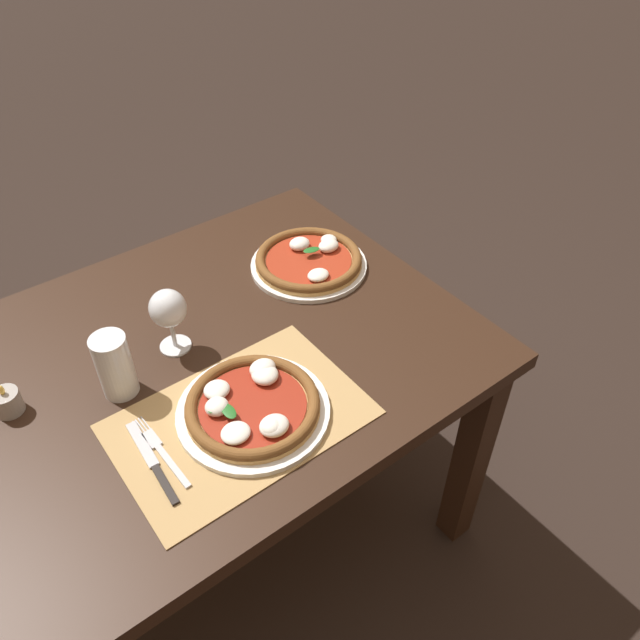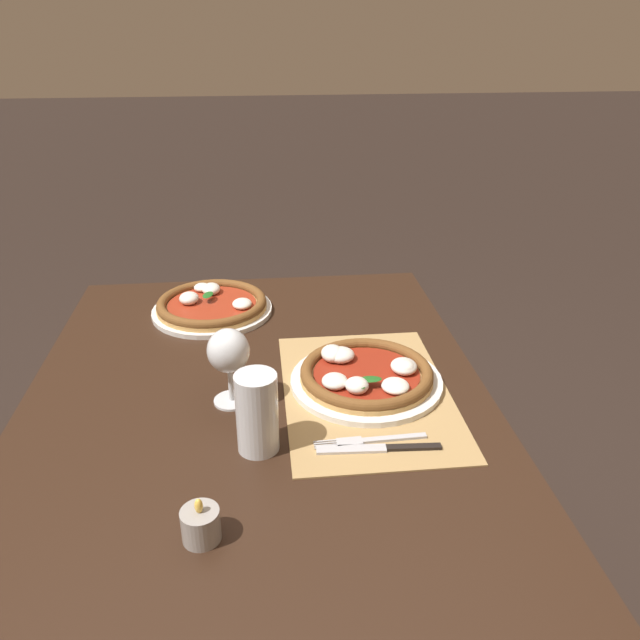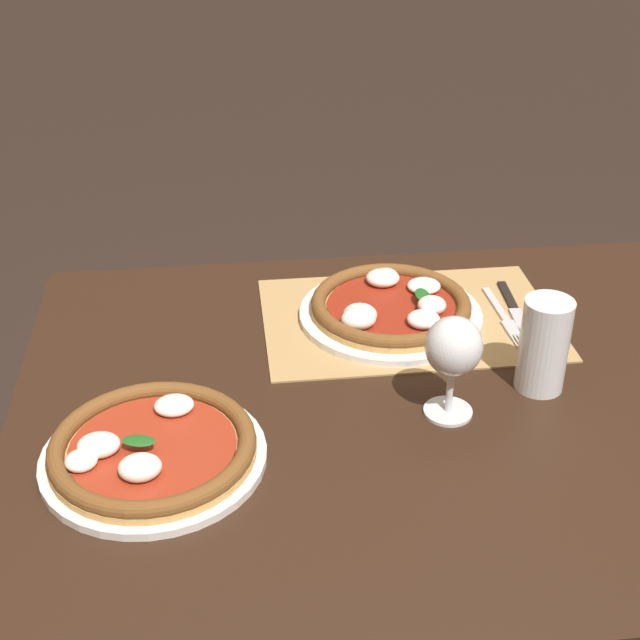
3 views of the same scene
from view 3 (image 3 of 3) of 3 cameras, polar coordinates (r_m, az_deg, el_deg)
The scene contains 8 objects.
dining_table at distance 1.39m, azimuth 6.59°, elevation -8.34°, with size 1.21×0.91×0.74m.
paper_placemat at distance 1.50m, azimuth 5.66°, elevation 0.09°, with size 0.48×0.32×0.00m, color #A88451.
pizza_near at distance 1.49m, azimuth 4.56°, elevation 0.83°, with size 0.31×0.31×0.05m.
pizza_far at distance 1.20m, azimuth -10.73°, elevation -8.12°, with size 0.30×0.30×0.05m.
wine_glass at distance 1.23m, azimuth 8.53°, elevation -1.94°, with size 0.08×0.08×0.16m.
pint_glass at distance 1.33m, azimuth 14.15°, elevation -1.71°, with size 0.07×0.07×0.15m.
fork at distance 1.52m, azimuth 11.71°, elevation 0.16°, with size 0.02×0.20×0.00m.
knife at distance 1.54m, azimuth 12.45°, elevation 0.43°, with size 0.03×0.22×0.01m.
Camera 3 is at (0.28, 1.04, 1.50)m, focal length 50.00 mm.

